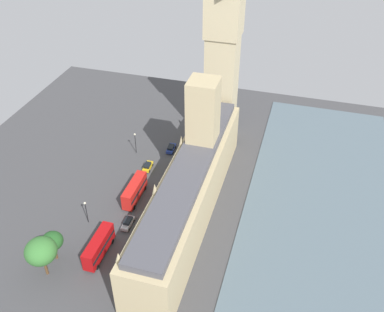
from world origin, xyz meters
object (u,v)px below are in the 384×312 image
double_decker_bus_midblock (99,246)px  double_decker_bus_under_trees (135,190)px  car_blue_far_end (171,148)px  street_lamp_leading (135,139)px  car_silver_corner (128,223)px  parliament_building (191,183)px  car_yellow_cab_kerbside (148,166)px  clock_tower (223,36)px  street_lamp_slot_10 (86,208)px  pedestrian_near_tower (180,169)px  plane_tree_by_river_gate (52,241)px  pedestrian_trailing (190,150)px  plane_tree_opposite_hall (41,251)px

double_decker_bus_midblock → double_decker_bus_under_trees: bearing=-91.7°
car_blue_far_end → street_lamp_leading: street_lamp_leading is taller
street_lamp_leading → car_silver_corner: bearing=108.3°
double_decker_bus_under_trees → street_lamp_leading: bearing=-68.9°
parliament_building → double_decker_bus_midblock: (14.91, 19.06, -5.37)m
parliament_building → car_yellow_cab_kerbside: size_ratio=13.80×
clock_tower → street_lamp_slot_10: clock_tower is taller
clock_tower → double_decker_bus_under_trees: clock_tower is taller
clock_tower → double_decker_bus_under_trees: bearing=68.4°
pedestrian_near_tower → double_decker_bus_midblock: bearing=121.3°
plane_tree_by_river_gate → street_lamp_slot_10: 11.72m
car_yellow_cab_kerbside → pedestrian_trailing: (-8.71, -10.48, -0.13)m
pedestrian_trailing → plane_tree_by_river_gate: size_ratio=0.24×
car_yellow_cab_kerbside → pedestrian_trailing: bearing=47.4°
double_decker_bus_under_trees → street_lamp_leading: size_ratio=1.63×
double_decker_bus_midblock → plane_tree_opposite_hall: size_ratio=1.10×
street_lamp_leading → double_decker_bus_midblock: bearing=100.2°
car_blue_far_end → pedestrian_near_tower: car_blue_far_end is taller
plane_tree_by_river_gate → double_decker_bus_midblock: bearing=-157.8°
car_yellow_cab_kerbside → pedestrian_near_tower: 8.80m
clock_tower → car_blue_far_end: clock_tower is taller
car_yellow_cab_kerbside → plane_tree_by_river_gate: plane_tree_by_river_gate is taller
car_yellow_cab_kerbside → plane_tree_opposite_hall: plane_tree_opposite_hall is taller
pedestrian_trailing → clock_tower: bearing=75.0°
car_silver_corner → pedestrian_trailing: bearing=-99.7°
pedestrian_near_tower → pedestrian_trailing: 9.17m
parliament_building → car_yellow_cab_kerbside: parliament_building is taller
car_blue_far_end → car_silver_corner: 30.83m
car_silver_corner → plane_tree_opposite_hall: (10.55, 17.31, 5.90)m
parliament_building → pedestrian_near_tower: (6.99, -13.01, -7.26)m
plane_tree_opposite_hall → double_decker_bus_under_trees: bearing=-108.1°
double_decker_bus_midblock → pedestrian_trailing: size_ratio=6.22×
car_blue_far_end → car_silver_corner: size_ratio=1.02×
plane_tree_opposite_hall → street_lamp_slot_10: size_ratio=1.54×
plane_tree_by_river_gate → pedestrian_near_tower: bearing=-114.8°
parliament_building → car_blue_far_end: 25.73m
parliament_building → pedestrian_near_tower: size_ratio=37.07×
clock_tower → car_silver_corner: clock_tower is taller
plane_tree_opposite_hall → street_lamp_leading: plane_tree_opposite_hall is taller
car_silver_corner → pedestrian_near_tower: bearing=-103.6°
car_yellow_cab_kerbside → pedestrian_near_tower: size_ratio=2.69×
pedestrian_near_tower → plane_tree_opposite_hall: 43.27m
clock_tower → car_blue_far_end: (11.22, 12.00, -29.84)m
double_decker_bus_under_trees → street_lamp_leading: (7.07, -18.08, 1.86)m
pedestrian_trailing → plane_tree_opposite_hall: (16.11, 48.88, 6.03)m
car_blue_far_end → street_lamp_leading: size_ratio=0.71×
pedestrian_trailing → plane_tree_opposite_hall: size_ratio=0.18×
plane_tree_by_river_gate → street_lamp_slot_10: (-1.50, -11.59, -0.86)m
clock_tower → pedestrian_trailing: clock_tower is taller
car_yellow_cab_kerbside → car_silver_corner: same height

